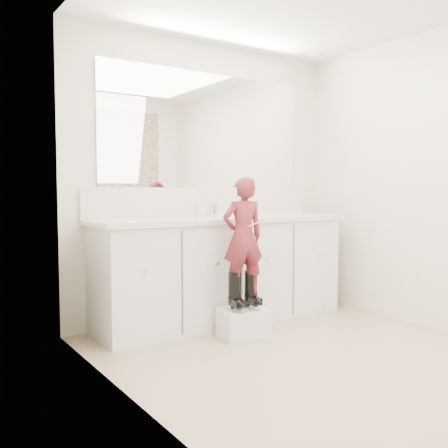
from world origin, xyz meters
TOP-DOWN VIEW (x-y plane):
  - floor at (0.00, 0.00)m, footprint 3.00×3.00m
  - wall_back at (0.00, 1.50)m, footprint 2.60×0.00m
  - wall_left at (-1.30, 0.00)m, footprint 0.00×3.00m
  - wall_right at (1.30, 0.00)m, footprint 0.00×3.00m
  - vanity_cabinet at (0.00, 1.23)m, footprint 2.20×0.55m
  - countertop at (0.00, 1.21)m, footprint 2.28×0.58m
  - backsplash at (0.00, 1.49)m, footprint 2.28×0.03m
  - mirror at (0.00, 1.49)m, footprint 2.00×0.02m
  - faucet at (0.00, 1.38)m, footprint 0.08×0.08m
  - cup at (0.21, 1.23)m, footprint 0.12×0.12m
  - soap_bottle at (-0.19, 1.28)m, footprint 0.08×0.08m
  - step_stool at (-0.14, 0.74)m, footprint 0.39×0.34m
  - boot_left at (-0.21, 0.75)m, footprint 0.14×0.21m
  - boot_right at (-0.06, 0.75)m, footprint 0.14×0.21m
  - toddler at (-0.14, 0.75)m, footprint 0.36×0.27m
  - toothbrush at (-0.07, 0.68)m, footprint 0.14×0.04m

SIDE VIEW (x-z plane):
  - floor at x=0.00m, z-range 0.00..0.00m
  - step_stool at x=-0.14m, z-range 0.00..0.22m
  - boot_left at x=-0.21m, z-range 0.22..0.50m
  - boot_right at x=-0.06m, z-range 0.22..0.50m
  - vanity_cabinet at x=0.00m, z-range 0.00..0.85m
  - toddler at x=-0.14m, z-range 0.32..1.22m
  - toothbrush at x=-0.07m, z-range 0.84..0.90m
  - countertop at x=0.00m, z-range 0.85..0.89m
  - cup at x=0.21m, z-range 0.89..0.98m
  - faucet at x=0.00m, z-range 0.89..0.99m
  - soap_bottle at x=-0.19m, z-range 0.89..1.06m
  - backsplash at x=0.00m, z-range 0.89..1.14m
  - wall_back at x=0.00m, z-range -0.10..2.50m
  - wall_left at x=-1.30m, z-range -0.30..2.70m
  - wall_right at x=1.30m, z-range -0.30..2.70m
  - mirror at x=0.00m, z-range 1.14..2.14m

